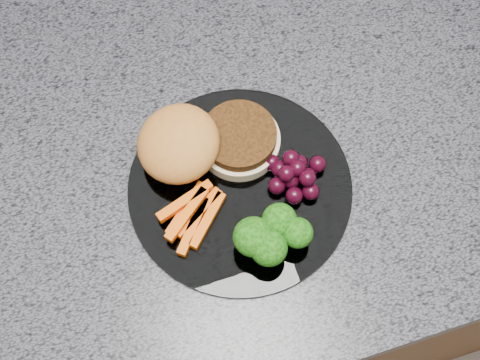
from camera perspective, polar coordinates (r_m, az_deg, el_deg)
name	(u,v)px	position (r m, az deg, el deg)	size (l,w,h in m)	color
island_cabinet	(265,235)	(1.25, 2.12, -4.75)	(1.20, 0.60, 0.86)	brown
countertop	(277,124)	(0.84, 3.17, 4.84)	(1.20, 0.60, 0.04)	#4E4F59
plate	(240,188)	(0.77, 0.00, -0.66)	(0.26, 0.26, 0.01)	white
burger	(200,144)	(0.77, -3.40, 3.11)	(0.18, 0.12, 0.05)	beige
carrot_sticks	(193,214)	(0.75, -4.05, -2.91)	(0.08, 0.08, 0.02)	#DF5403
broccoli	(271,236)	(0.72, 2.62, -4.77)	(0.09, 0.07, 0.05)	#5C8B32
grape_bunch	(295,174)	(0.76, 4.69, 0.49)	(0.07, 0.07, 0.03)	black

